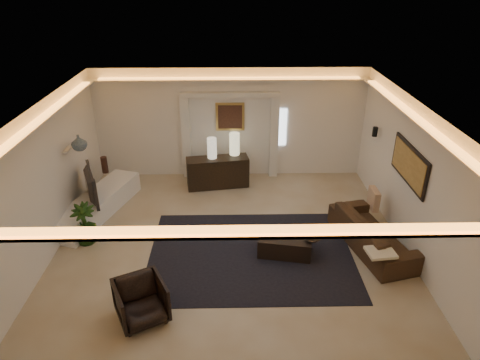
{
  "coord_description": "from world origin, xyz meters",
  "views": [
    {
      "loc": [
        0.05,
        -7.17,
        5.12
      ],
      "look_at": [
        0.2,
        0.6,
        1.25
      ],
      "focal_mm": 32.09,
      "sensor_mm": 36.0,
      "label": 1
    }
  ],
  "objects_px": {
    "sofa": "(372,233)",
    "coffee_table": "(285,245)",
    "armchair": "(141,301)",
    "console": "(218,172)"
  },
  "relations": [
    {
      "from": "sofa",
      "to": "armchair",
      "type": "height_order",
      "value": "armchair"
    },
    {
      "from": "coffee_table",
      "to": "armchair",
      "type": "bearing_deg",
      "value": -134.8
    },
    {
      "from": "console",
      "to": "armchair",
      "type": "distance_m",
      "value": 4.79
    },
    {
      "from": "coffee_table",
      "to": "armchair",
      "type": "relative_size",
      "value": 1.34
    },
    {
      "from": "sofa",
      "to": "armchair",
      "type": "distance_m",
      "value": 4.69
    },
    {
      "from": "console",
      "to": "coffee_table",
      "type": "relative_size",
      "value": 1.52
    },
    {
      "from": "armchair",
      "to": "sofa",
      "type": "bearing_deg",
      "value": -2.6
    },
    {
      "from": "sofa",
      "to": "coffee_table",
      "type": "height_order",
      "value": "sofa"
    },
    {
      "from": "console",
      "to": "sofa",
      "type": "distance_m",
      "value": 4.21
    },
    {
      "from": "sofa",
      "to": "armchair",
      "type": "xyz_separation_m",
      "value": [
        -4.28,
        -1.91,
        0.03
      ]
    }
  ]
}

